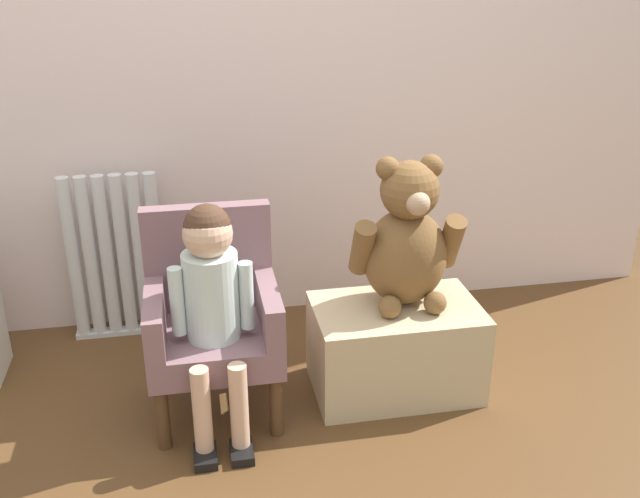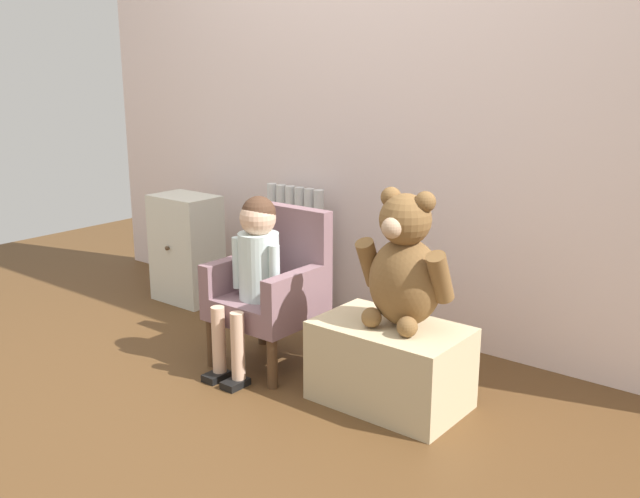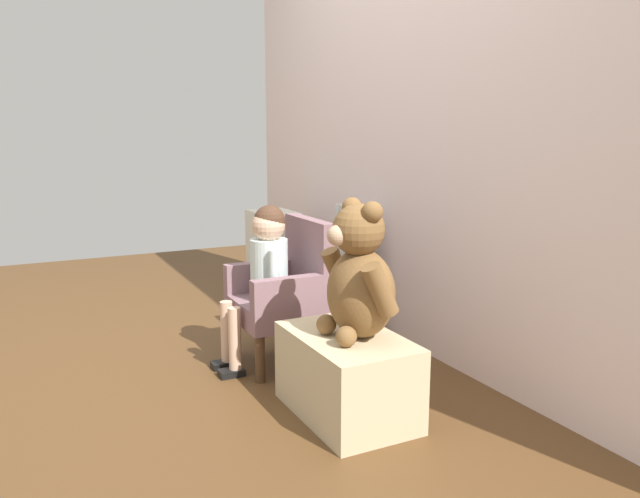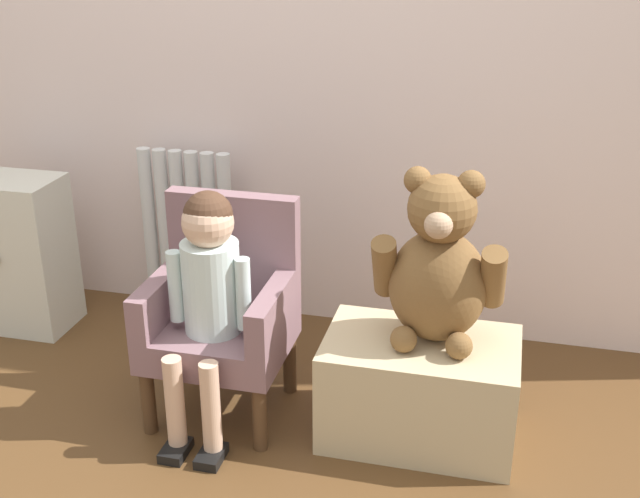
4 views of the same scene
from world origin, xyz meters
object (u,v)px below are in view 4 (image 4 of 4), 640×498
at_px(low_bench, 419,389).
at_px(large_teddy_bear, 439,268).
at_px(child_figure, 208,279).
at_px(radiator, 188,236).
at_px(child_armchair, 223,308).
at_px(small_dresser, 19,254).

bearing_deg(low_bench, large_teddy_bear, 44.13).
bearing_deg(child_figure, radiator, 117.58).
distance_m(low_bench, large_teddy_bear, 0.39).
distance_m(child_figure, low_bench, 0.70).
distance_m(child_armchair, child_figure, 0.18).
bearing_deg(large_teddy_bear, low_bench, -135.87).
xyz_separation_m(small_dresser, child_armchair, (0.93, -0.32, 0.05)).
bearing_deg(child_figure, child_armchair, 90.00).
height_order(child_armchair, large_teddy_bear, large_teddy_bear).
height_order(small_dresser, child_figure, child_figure).
relative_size(radiator, small_dresser, 1.14).
xyz_separation_m(small_dresser, low_bench, (1.54, -0.35, -0.13)).
xyz_separation_m(child_armchair, low_bench, (0.61, -0.02, -0.18)).
relative_size(child_armchair, large_teddy_bear, 1.31).
relative_size(radiator, child_armchair, 0.99).
bearing_deg(small_dresser, radiator, 20.87).
bearing_deg(small_dresser, child_figure, -25.05).
height_order(small_dresser, child_armchair, child_armchair).
height_order(child_figure, large_teddy_bear, large_teddy_bear).
relative_size(child_armchair, low_bench, 1.20).
bearing_deg(child_figure, large_teddy_bear, 10.40).
relative_size(child_figure, low_bench, 1.32).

